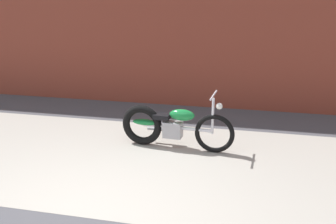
% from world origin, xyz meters
% --- Properties ---
extents(ground_plane, '(80.00, 80.00, 0.00)m').
position_xyz_m(ground_plane, '(0.00, 0.00, 0.00)').
color(ground_plane, '#47474C').
extents(sidewalk_slab, '(36.00, 3.50, 0.01)m').
position_xyz_m(sidewalk_slab, '(0.00, 1.75, 0.00)').
color(sidewalk_slab, '#9E998E').
rests_on(sidewalk_slab, ground).
extents(motorcycle_green, '(2.01, 0.58, 1.03)m').
position_xyz_m(motorcycle_green, '(0.50, 2.38, 0.40)').
color(motorcycle_green, black).
rests_on(motorcycle_green, ground).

